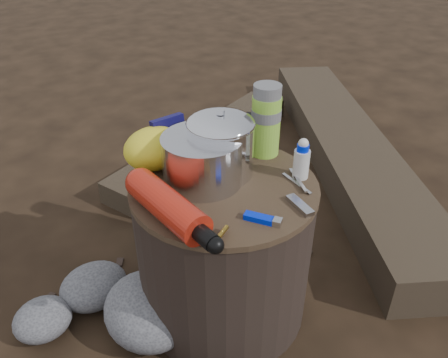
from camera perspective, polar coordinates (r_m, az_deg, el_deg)
ground at (r=1.51m, az=-0.00°, el=-15.48°), size 60.00×60.00×0.00m
stump at (r=1.35m, az=-0.00°, el=-8.92°), size 0.50×0.50×0.46m
log_main at (r=2.24m, az=15.21°, el=3.68°), size 1.22×1.78×0.16m
log_small at (r=2.27m, az=-2.24°, el=4.48°), size 1.21×0.63×0.10m
foil_windscreen at (r=1.19m, az=-2.73°, el=2.48°), size 0.21×0.21×0.13m
camping_pot at (r=1.21m, az=-0.42°, el=4.42°), size 0.18×0.18×0.18m
fuel_bottle at (r=1.07m, az=-7.10°, el=-3.35°), size 0.10×0.33×0.08m
thermos at (r=1.31m, az=5.30°, el=7.32°), size 0.08×0.08×0.21m
travel_mug at (r=1.34m, az=2.60°, el=5.68°), size 0.07×0.07×0.11m
stuff_sack at (r=1.27m, az=-8.80°, el=3.84°), size 0.17×0.14×0.12m
food_pouch at (r=1.30m, az=-6.88°, el=5.10°), size 0.10×0.03×0.13m
lighter at (r=1.08m, az=4.43°, el=-4.90°), size 0.07×0.09×0.02m
multitool at (r=1.13m, az=9.53°, el=-3.28°), size 0.04×0.09×0.01m
pot_grabber at (r=1.22m, az=9.13°, el=-0.47°), size 0.05×0.12×0.01m
squeeze_bottle at (r=1.23m, az=9.75°, el=2.31°), size 0.04×0.04×0.10m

